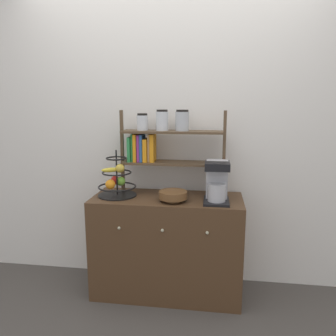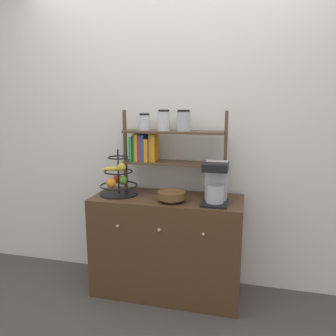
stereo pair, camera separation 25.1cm
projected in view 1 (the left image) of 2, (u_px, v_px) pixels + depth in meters
The scene contains 7 objects.
ground_plane at pixel (163, 308), 2.48m from camera, with size 12.00×12.00×0.00m, color #47423D.
wall_back at pixel (172, 131), 2.74m from camera, with size 7.00×0.05×2.60m, color silver.
sideboard at pixel (167, 245), 2.64m from camera, with size 1.17×0.49×0.80m.
coffee_maker at pixel (217, 181), 2.42m from camera, with size 0.19×0.24×0.31m.
fruit_stand at pixel (117, 181), 2.58m from camera, with size 0.30×0.30×0.37m.
wooden_bowl at pixel (173, 195), 2.45m from camera, with size 0.21×0.21×0.08m.
shelf_hutch at pixel (160, 141), 2.60m from camera, with size 0.84×0.20×0.67m.
Camera 1 is at (0.35, -2.20, 1.52)m, focal length 35.00 mm.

